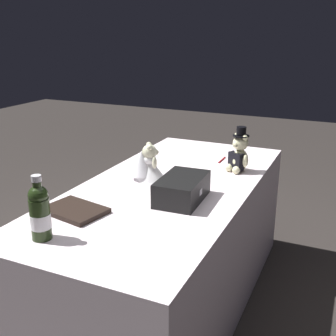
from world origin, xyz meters
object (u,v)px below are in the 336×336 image
at_px(teddy_bear_groom, 239,154).
at_px(gift_case_black, 182,189).
at_px(teddy_bear_bride, 147,164).
at_px(guestbook, 75,210).
at_px(champagne_bottle, 40,212).
at_px(signing_pen, 222,160).

height_order(teddy_bear_groom, gift_case_black, teddy_bear_groom).
height_order(teddy_bear_bride, guestbook, teddy_bear_bride).
bearing_deg(champagne_bottle, teddy_bear_bride, -4.14).
xyz_separation_m(teddy_bear_groom, champagne_bottle, (-1.20, 0.51, 0.01)).
bearing_deg(gift_case_black, teddy_bear_bride, 55.18).
bearing_deg(signing_pen, teddy_bear_groom, -137.77).
distance_m(champagne_bottle, gift_case_black, 0.73).
height_order(champagne_bottle, guestbook, champagne_bottle).
relative_size(teddy_bear_groom, teddy_bear_bride, 1.22).
bearing_deg(signing_pen, champagne_bottle, 165.62).
distance_m(champagne_bottle, signing_pen, 1.42).
xyz_separation_m(signing_pen, guestbook, (-1.10, 0.39, 0.01)).
bearing_deg(gift_case_black, signing_pen, 1.53).
distance_m(signing_pen, guestbook, 1.17).
bearing_deg(signing_pen, teddy_bear_bride, 151.20).
bearing_deg(signing_pen, guestbook, 160.69).
height_order(signing_pen, gift_case_black, gift_case_black).
xyz_separation_m(teddy_bear_bride, guestbook, (-0.57, 0.09, -0.08)).
bearing_deg(gift_case_black, guestbook, 131.21).
xyz_separation_m(teddy_bear_bride, signing_pen, (0.53, -0.29, -0.08)).
xyz_separation_m(teddy_bear_groom, guestbook, (-0.93, 0.54, -0.10)).
relative_size(gift_case_black, guestbook, 1.20).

